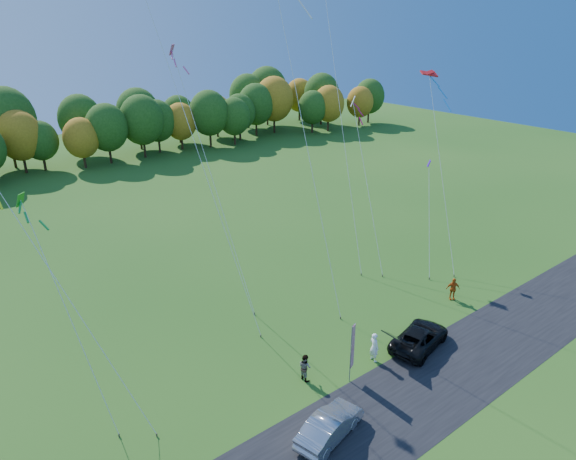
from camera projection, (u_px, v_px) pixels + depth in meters
ground at (349, 367)px, 30.87m from camera, size 160.00×160.00×0.00m
asphalt_strip at (401, 404)px, 27.96m from camera, size 90.00×6.00×0.01m
tree_line at (69, 170)px, 70.82m from camera, size 116.00×12.00×10.00m
black_suv at (420, 337)px, 32.59m from camera, size 5.27×3.26×1.36m
silver_sedan at (330, 426)px, 25.50m from camera, size 4.47×2.44×1.40m
person_tailgate_a at (374, 347)px, 31.15m from camera, size 0.55×0.76×1.93m
person_tailgate_b at (305, 367)px, 29.58m from camera, size 0.64×0.81×1.66m
person_east at (453, 289)px, 38.00m from camera, size 1.07×0.95×1.74m
feather_flag at (352, 347)px, 28.97m from camera, size 0.47×0.24×3.74m
kite_delta_blue at (181, 101)px, 31.19m from camera, size 5.05×12.23×30.44m
kite_parafoil_orange at (336, 80)px, 41.67m from camera, size 5.96×12.52×29.94m
kite_delta_red at (301, 105)px, 34.04m from camera, size 2.65×9.34×24.55m
kite_parafoil_rainbow at (441, 170)px, 43.04m from camera, size 6.48×8.70×15.58m
kite_diamond_yellow at (75, 308)px, 24.55m from camera, size 4.59×7.34×13.75m
kite_diamond_green at (72, 322)px, 24.24m from camera, size 2.14×4.13×12.58m
kite_diamond_white at (367, 185)px, 42.66m from camera, size 3.79×8.08×13.73m
kite_diamond_pink at (214, 185)px, 34.97m from camera, size 2.03×7.38×18.20m
kite_diamond_blue_low at (429, 219)px, 41.93m from camera, size 3.97×4.27×8.79m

